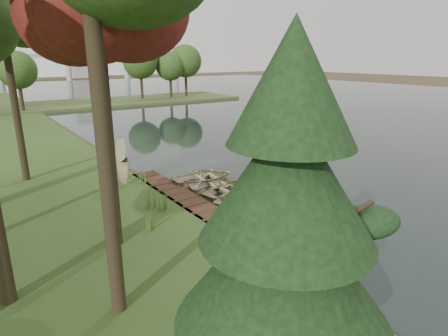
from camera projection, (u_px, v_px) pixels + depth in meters
ground at (231, 209)px, 20.03m from camera, size 300.00×300.00×0.00m
water at (321, 115)px, 52.17m from camera, size 130.00×200.00×0.05m
boardwalk at (205, 213)px, 19.11m from camera, size 1.60×16.00×0.30m
peninsula at (97, 103)px, 63.67m from camera, size 50.00×14.00×0.45m
far_trees at (73, 66)px, 60.07m from camera, size 45.60×5.60×8.80m
bridge at (42, 59)px, 119.12m from camera, size 95.90×4.00×8.60m
building_a at (81, 53)px, 143.98m from camera, size 10.00×8.00×18.00m
rowboat_0 at (334, 238)px, 15.87m from camera, size 3.91×2.82×0.80m
rowboat_1 at (310, 232)px, 16.46m from camera, size 3.83×3.06×0.71m
rowboat_2 at (290, 215)px, 18.12m from camera, size 4.53×3.77×0.81m
rowboat_3 at (270, 214)px, 18.50m from camera, size 3.66×3.17×0.64m
rowboat_4 at (254, 203)px, 19.67m from camera, size 3.78×2.97×0.71m
rowboat_5 at (235, 196)px, 20.82m from camera, size 3.58×3.06×0.63m
rowboat_6 at (229, 189)px, 21.85m from camera, size 3.97×3.15×0.74m
rowboat_7 at (216, 184)px, 22.71m from camera, size 3.76×3.05×0.69m
rowboat_8 at (203, 176)px, 23.97m from camera, size 4.34×3.34×0.83m
rowboat_9 at (197, 174)px, 24.63m from camera, size 3.55×2.89×0.65m
stored_rowboat at (125, 181)px, 22.62m from camera, size 3.00×2.22×0.60m
tree_2 at (96, 0)px, 13.02m from camera, size 4.38×4.38×11.37m
tree_6 at (1, 19)px, 21.13m from camera, size 4.82×4.82×11.71m
pine_tree at (286, 214)px, 6.08m from camera, size 3.80×3.80×8.12m
reeds_0 at (152, 219)px, 16.78m from camera, size 0.60×0.60×1.05m
reeds_1 at (163, 201)px, 18.92m from camera, size 0.60×0.60×1.02m
reeds_2 at (150, 199)px, 19.30m from camera, size 0.60×0.60×0.89m
reeds_3 at (141, 176)px, 22.91m from camera, size 0.60×0.60×1.03m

